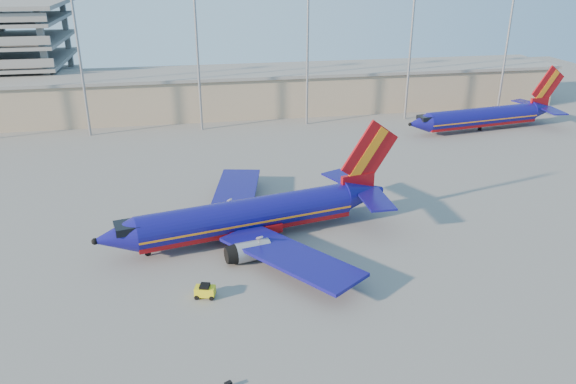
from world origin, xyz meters
name	(u,v)px	position (x,y,z in m)	size (l,w,h in m)	color
ground	(265,239)	(0.00, 0.00, 0.00)	(220.00, 220.00, 0.00)	slate
terminal_building	(271,90)	(10.00, 58.00, 4.32)	(122.00, 16.00, 8.50)	tan
light_mast_row	(253,31)	(5.00, 46.00, 17.55)	(101.60, 1.60, 28.65)	gray
aircraft_main	(254,215)	(-1.10, 0.97, 2.60)	(35.61, 33.91, 12.19)	navy
aircraft_second	(485,116)	(46.53, 35.95, 2.55)	(32.74, 12.67, 11.13)	navy
baggage_tug	(205,291)	(-7.33, -10.74, 0.71)	(2.12, 1.60, 1.36)	#D3C912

